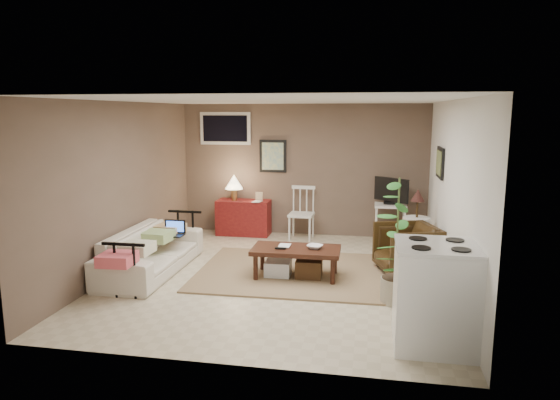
% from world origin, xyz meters
% --- Properties ---
extents(floor, '(5.00, 5.00, 0.00)m').
position_xyz_m(floor, '(0.00, 0.00, 0.00)').
color(floor, '#C1B293').
rests_on(floor, ground).
extents(art_back, '(0.50, 0.03, 0.60)m').
position_xyz_m(art_back, '(-0.55, 2.48, 1.45)').
color(art_back, black).
extents(art_right, '(0.03, 0.60, 0.45)m').
position_xyz_m(art_right, '(2.23, 1.05, 1.52)').
color(art_right, black).
extents(window, '(0.96, 0.03, 0.60)m').
position_xyz_m(window, '(-1.45, 2.48, 1.95)').
color(window, silver).
extents(rug, '(2.67, 2.15, 0.03)m').
position_xyz_m(rug, '(0.18, 0.19, 0.01)').
color(rug, '#81674B').
rests_on(rug, floor).
extents(coffee_table, '(1.20, 0.63, 0.45)m').
position_xyz_m(coffee_table, '(0.25, -0.03, 0.25)').
color(coffee_table, '#38170F').
rests_on(coffee_table, floor).
extents(sofa, '(0.61, 2.08, 0.81)m').
position_xyz_m(sofa, '(-1.80, -0.12, 0.41)').
color(sofa, silver).
rests_on(sofa, floor).
extents(sofa_pillows, '(0.40, 1.98, 0.14)m').
position_xyz_m(sofa_pillows, '(-1.75, -0.36, 0.50)').
color(sofa_pillows, beige).
rests_on(sofa_pillows, sofa).
extents(sofa_end_rails, '(0.56, 2.08, 0.70)m').
position_xyz_m(sofa_end_rails, '(-1.68, -0.12, 0.35)').
color(sofa_end_rails, black).
rests_on(sofa_end_rails, floor).
extents(laptop, '(0.32, 0.23, 0.22)m').
position_xyz_m(laptop, '(-1.60, 0.24, 0.53)').
color(laptop, black).
rests_on(laptop, sofa).
extents(red_console, '(0.97, 0.43, 1.12)m').
position_xyz_m(red_console, '(-1.08, 2.25, 0.39)').
color(red_console, maroon).
rests_on(red_console, floor).
extents(spindle_chair, '(0.44, 0.44, 0.94)m').
position_xyz_m(spindle_chair, '(0.04, 2.14, 0.44)').
color(spindle_chair, silver).
rests_on(spindle_chair, floor).
extents(tv_stand, '(0.56, 0.47, 1.14)m').
position_xyz_m(tv_stand, '(1.59, 2.11, 0.61)').
color(tv_stand, silver).
rests_on(tv_stand, floor).
extents(side_table, '(0.41, 0.41, 1.10)m').
position_xyz_m(side_table, '(1.95, 1.18, 0.68)').
color(side_table, silver).
rests_on(side_table, floor).
extents(armchair, '(0.92, 0.95, 0.78)m').
position_xyz_m(armchair, '(1.76, 0.43, 0.39)').
color(armchair, '#2F200D').
rests_on(armchair, floor).
extents(potted_plant, '(0.38, 0.38, 1.53)m').
position_xyz_m(potted_plant, '(1.56, -0.71, 0.82)').
color(potted_plant, gray).
rests_on(potted_plant, floor).
extents(stove, '(0.79, 0.73, 1.03)m').
position_xyz_m(stove, '(1.88, -1.77, 0.51)').
color(stove, white).
rests_on(stove, floor).
extents(bowl, '(0.21, 0.11, 0.21)m').
position_xyz_m(bowl, '(0.52, -0.01, 0.53)').
color(bowl, '#38170F').
rests_on(bowl, coffee_table).
extents(book_table, '(0.16, 0.02, 0.22)m').
position_xyz_m(book_table, '(0.02, 0.02, 0.53)').
color(book_table, '#38170F').
rests_on(book_table, coffee_table).
extents(book_console, '(0.15, 0.05, 0.20)m').
position_xyz_m(book_console, '(-0.84, 2.11, 0.75)').
color(book_console, '#38170F').
rests_on(book_console, red_console).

